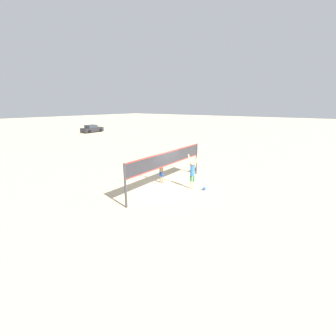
% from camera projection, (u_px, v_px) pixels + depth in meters
% --- Properties ---
extents(ground_plane, '(200.00, 200.00, 0.00)m').
position_uv_depth(ground_plane, '(168.00, 187.00, 14.84)').
color(ground_plane, beige).
extents(volleyball_net, '(7.62, 0.12, 2.42)m').
position_uv_depth(volleyball_net, '(168.00, 162.00, 14.37)').
color(volleyball_net, '#38383D').
rests_on(volleyball_net, ground_plane).
extents(player_spiker, '(0.28, 0.72, 2.25)m').
position_uv_depth(player_spiker, '(192.00, 171.00, 14.27)').
color(player_spiker, beige).
rests_on(player_spiker, ground_plane).
extents(player_blocker, '(0.28, 0.69, 2.02)m').
position_uv_depth(player_blocker, '(161.00, 168.00, 15.43)').
color(player_blocker, tan).
rests_on(player_blocker, ground_plane).
extents(volleyball, '(0.21, 0.21, 0.21)m').
position_uv_depth(volleyball, '(204.00, 189.00, 14.31)').
color(volleyball, blue).
rests_on(volleyball, ground_plane).
extents(gear_bag, '(0.37, 0.25, 0.28)m').
position_uv_depth(gear_bag, '(193.00, 170.00, 18.31)').
color(gear_bag, '#2D2D33').
rests_on(gear_bag, ground_plane).
extents(parked_car_mid, '(4.58, 2.08, 1.48)m').
position_uv_depth(parked_car_mid, '(92.00, 129.00, 44.81)').
color(parked_car_mid, '#232328').
rests_on(parked_car_mid, ground_plane).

